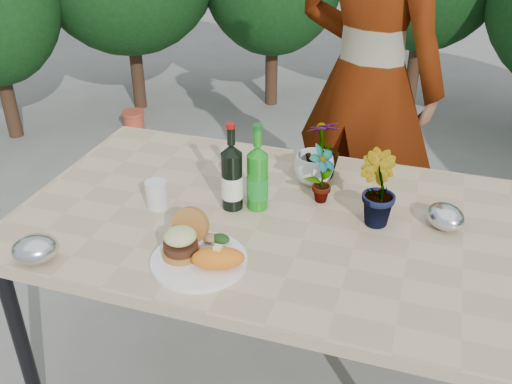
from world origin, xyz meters
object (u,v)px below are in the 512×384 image
(dinner_plate, at_px, (199,261))
(patio_table, at_px, (263,229))
(wine_bottle, at_px, (232,178))
(person, at_px, (367,82))

(dinner_plate, bearing_deg, patio_table, 71.89)
(patio_table, height_order, wine_bottle, wine_bottle)
(patio_table, bearing_deg, dinner_plate, -108.11)
(wine_bottle, height_order, person, person)
(wine_bottle, xyz_separation_m, person, (0.31, 0.87, 0.07))
(patio_table, height_order, person, person)
(dinner_plate, xyz_separation_m, wine_bottle, (-0.01, 0.32, 0.10))
(patio_table, xyz_separation_m, dinner_plate, (-0.10, -0.30, 0.06))
(dinner_plate, xyz_separation_m, person, (0.29, 1.19, 0.17))
(patio_table, height_order, dinner_plate, dinner_plate)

